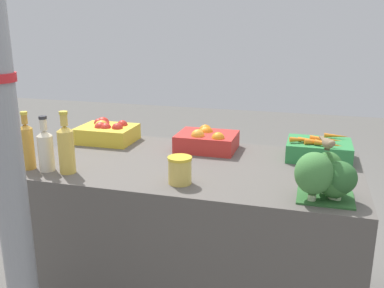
{
  "coord_description": "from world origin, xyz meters",
  "views": [
    {
      "loc": [
        0.55,
        -1.93,
        1.42
      ],
      "look_at": [
        0.0,
        0.0,
        0.84
      ],
      "focal_mm": 40.0,
      "sensor_mm": 36.0,
      "label": 1
    }
  ],
  "objects_px": {
    "juice_bottle_amber": "(27,145)",
    "juice_bottle_cloudy": "(46,149)",
    "support_pole": "(1,110)",
    "orange_crate": "(207,140)",
    "carrot_crate": "(319,149)",
    "pickle_jar": "(180,170)",
    "broccoli_pile": "(327,176)",
    "sparrow_bird": "(328,143)",
    "juice_bottle_golden": "(66,148)",
    "apple_crate": "(107,132)"
  },
  "relations": [
    {
      "from": "juice_bottle_amber",
      "to": "sparrow_bird",
      "type": "bearing_deg",
      "value": 0.37
    },
    {
      "from": "sparrow_bird",
      "to": "apple_crate",
      "type": "bearing_deg",
      "value": -133.01
    },
    {
      "from": "orange_crate",
      "to": "broccoli_pile",
      "type": "bearing_deg",
      "value": -41.18
    },
    {
      "from": "pickle_jar",
      "to": "juice_bottle_cloudy",
      "type": "bearing_deg",
      "value": -178.85
    },
    {
      "from": "apple_crate",
      "to": "broccoli_pile",
      "type": "bearing_deg",
      "value": -24.04
    },
    {
      "from": "carrot_crate",
      "to": "pickle_jar",
      "type": "height_order",
      "value": "carrot_crate"
    },
    {
      "from": "apple_crate",
      "to": "pickle_jar",
      "type": "relative_size",
      "value": 2.63
    },
    {
      "from": "support_pole",
      "to": "juice_bottle_amber",
      "type": "height_order",
      "value": "support_pole"
    },
    {
      "from": "broccoli_pile",
      "to": "juice_bottle_golden",
      "type": "relative_size",
      "value": 0.81
    },
    {
      "from": "apple_crate",
      "to": "pickle_jar",
      "type": "xyz_separation_m",
      "value": [
        0.62,
        -0.53,
        0.0
      ]
    },
    {
      "from": "carrot_crate",
      "to": "pickle_jar",
      "type": "relative_size",
      "value": 2.63
    },
    {
      "from": "broccoli_pile",
      "to": "juice_bottle_cloudy",
      "type": "distance_m",
      "value": 1.26
    },
    {
      "from": "juice_bottle_golden",
      "to": "sparrow_bird",
      "type": "distance_m",
      "value": 1.15
    },
    {
      "from": "pickle_jar",
      "to": "support_pole",
      "type": "bearing_deg",
      "value": -136.29
    },
    {
      "from": "support_pole",
      "to": "sparrow_bird",
      "type": "distance_m",
      "value": 1.19
    },
    {
      "from": "juice_bottle_golden",
      "to": "support_pole",
      "type": "bearing_deg",
      "value": -83.23
    },
    {
      "from": "support_pole",
      "to": "pickle_jar",
      "type": "distance_m",
      "value": 0.75
    },
    {
      "from": "support_pole",
      "to": "apple_crate",
      "type": "xyz_separation_m",
      "value": [
        -0.13,
        1.0,
        -0.33
      ]
    },
    {
      "from": "orange_crate",
      "to": "carrot_crate",
      "type": "xyz_separation_m",
      "value": [
        0.59,
        -0.0,
        -0.0
      ]
    },
    {
      "from": "carrot_crate",
      "to": "juice_bottle_golden",
      "type": "height_order",
      "value": "juice_bottle_golden"
    },
    {
      "from": "apple_crate",
      "to": "orange_crate",
      "type": "height_order",
      "value": "same"
    },
    {
      "from": "support_pole",
      "to": "broccoli_pile",
      "type": "bearing_deg",
      "value": 22.44
    },
    {
      "from": "broccoli_pile",
      "to": "pickle_jar",
      "type": "distance_m",
      "value": 0.61
    },
    {
      "from": "juice_bottle_cloudy",
      "to": "broccoli_pile",
      "type": "bearing_deg",
      "value": -0.08
    },
    {
      "from": "juice_bottle_amber",
      "to": "sparrow_bird",
      "type": "xyz_separation_m",
      "value": [
        1.35,
        0.01,
        0.11
      ]
    },
    {
      "from": "apple_crate",
      "to": "juice_bottle_golden",
      "type": "bearing_deg",
      "value": -82.14
    },
    {
      "from": "broccoli_pile",
      "to": "pickle_jar",
      "type": "height_order",
      "value": "broccoli_pile"
    },
    {
      "from": "orange_crate",
      "to": "carrot_crate",
      "type": "distance_m",
      "value": 0.59
    },
    {
      "from": "juice_bottle_amber",
      "to": "juice_bottle_golden",
      "type": "bearing_deg",
      "value": 0.0
    },
    {
      "from": "juice_bottle_cloudy",
      "to": "sparrow_bird",
      "type": "distance_m",
      "value": 1.26
    },
    {
      "from": "support_pole",
      "to": "juice_bottle_amber",
      "type": "bearing_deg",
      "value": 120.07
    },
    {
      "from": "orange_crate",
      "to": "pickle_jar",
      "type": "height_order",
      "value": "orange_crate"
    },
    {
      "from": "carrot_crate",
      "to": "broccoli_pile",
      "type": "bearing_deg",
      "value": -87.09
    },
    {
      "from": "apple_crate",
      "to": "juice_bottle_golden",
      "type": "relative_size",
      "value": 1.09
    },
    {
      "from": "support_pole",
      "to": "juice_bottle_golden",
      "type": "relative_size",
      "value": 7.75
    },
    {
      "from": "carrot_crate",
      "to": "juice_bottle_golden",
      "type": "relative_size",
      "value": 1.09
    },
    {
      "from": "orange_crate",
      "to": "juice_bottle_cloudy",
      "type": "relative_size",
      "value": 1.21
    },
    {
      "from": "support_pole",
      "to": "juice_bottle_cloudy",
      "type": "distance_m",
      "value": 0.56
    },
    {
      "from": "juice_bottle_amber",
      "to": "pickle_jar",
      "type": "bearing_deg",
      "value": 0.99
    },
    {
      "from": "orange_crate",
      "to": "broccoli_pile",
      "type": "relative_size",
      "value": 1.34
    },
    {
      "from": "juice_bottle_golden",
      "to": "pickle_jar",
      "type": "relative_size",
      "value": 2.42
    },
    {
      "from": "orange_crate",
      "to": "pickle_jar",
      "type": "bearing_deg",
      "value": -88.73
    },
    {
      "from": "juice_bottle_amber",
      "to": "pickle_jar",
      "type": "height_order",
      "value": "juice_bottle_amber"
    },
    {
      "from": "juice_bottle_cloudy",
      "to": "sparrow_bird",
      "type": "bearing_deg",
      "value": 0.4
    },
    {
      "from": "apple_crate",
      "to": "pickle_jar",
      "type": "height_order",
      "value": "apple_crate"
    },
    {
      "from": "orange_crate",
      "to": "juice_bottle_amber",
      "type": "xyz_separation_m",
      "value": [
        -0.74,
        -0.54,
        0.06
      ]
    },
    {
      "from": "juice_bottle_amber",
      "to": "juice_bottle_cloudy",
      "type": "bearing_deg",
      "value": 0.0
    },
    {
      "from": "carrot_crate",
      "to": "apple_crate",
      "type": "bearing_deg",
      "value": 179.57
    },
    {
      "from": "pickle_jar",
      "to": "sparrow_bird",
      "type": "xyz_separation_m",
      "value": [
        0.6,
        -0.0,
        0.17
      ]
    },
    {
      "from": "broccoli_pile",
      "to": "support_pole",
      "type": "bearing_deg",
      "value": -157.56
    }
  ]
}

